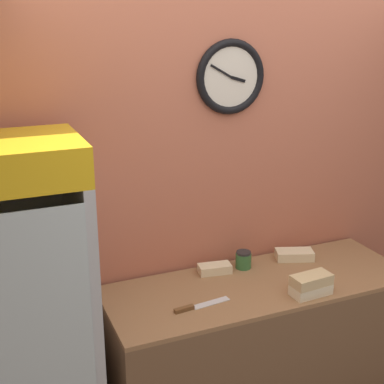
{
  "coord_description": "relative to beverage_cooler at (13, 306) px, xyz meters",
  "views": [
    {
      "loc": [
        -1.42,
        -1.5,
        2.33
      ],
      "look_at": [
        -0.4,
        0.92,
        1.47
      ],
      "focal_mm": 50.0,
      "sensor_mm": 36.0,
      "label": 1
    }
  ],
  "objects": [
    {
      "name": "wall_back",
      "position": [
        1.34,
        0.31,
        0.36
      ],
      "size": [
        5.2,
        0.1,
        2.7
      ],
      "color": "#B7664C",
      "rests_on": "ground_plane"
    },
    {
      "name": "prep_counter",
      "position": [
        1.34,
        -0.06,
        -0.56
      ],
      "size": [
        1.79,
        0.64,
        0.88
      ],
      "color": "brown",
      "rests_on": "ground_plane"
    },
    {
      "name": "beverage_cooler",
      "position": [
        0.0,
        0.0,
        0.0
      ],
      "size": [
        0.71,
        0.62,
        1.83
      ],
      "color": "#B2B7BC",
      "rests_on": "ground_plane"
    },
    {
      "name": "sandwich_stack_bottom",
      "position": [
        1.52,
        -0.29,
        -0.09
      ],
      "size": [
        0.23,
        0.12,
        0.06
      ],
      "color": "beige",
      "rests_on": "prep_counter"
    },
    {
      "name": "sandwich_stack_middle",
      "position": [
        1.52,
        -0.29,
        -0.03
      ],
      "size": [
        0.23,
        0.13,
        0.06
      ],
      "color": "tan",
      "rests_on": "sandwich_stack_bottom"
    },
    {
      "name": "sandwich_flat_left",
      "position": [
        1.69,
        0.13,
        -0.09
      ],
      "size": [
        0.26,
        0.19,
        0.06
      ],
      "color": "beige",
      "rests_on": "prep_counter"
    },
    {
      "name": "sandwich_flat_right",
      "position": [
        1.15,
        0.16,
        -0.09
      ],
      "size": [
        0.2,
        0.12,
        0.05
      ],
      "color": "beige",
      "rests_on": "prep_counter"
    },
    {
      "name": "chefs_knife",
      "position": [
        0.88,
        -0.17,
        -0.11
      ],
      "size": [
        0.33,
        0.07,
        0.02
      ],
      "color": "silver",
      "rests_on": "prep_counter"
    },
    {
      "name": "condiment_jar",
      "position": [
        1.33,
        0.15,
        -0.06
      ],
      "size": [
        0.1,
        0.1,
        0.11
      ],
      "color": "#336B38",
      "rests_on": "prep_counter"
    }
  ]
}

